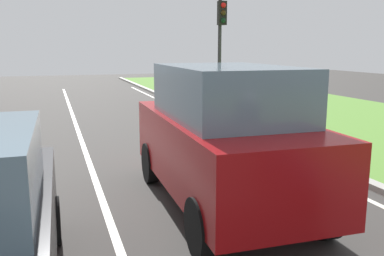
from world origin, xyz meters
name	(u,v)px	position (x,y,z in m)	size (l,w,h in m)	color
ground_plane	(109,143)	(0.00, 14.00, 0.00)	(60.00, 60.00, 0.00)	#383533
lane_line_center	(83,145)	(-0.70, 14.00, 0.00)	(0.12, 32.00, 0.01)	silver
lane_line_right_edge	(231,134)	(3.60, 14.00, 0.00)	(0.12, 32.00, 0.01)	silver
grass_verge_right	(364,124)	(8.50, 14.00, 0.03)	(9.00, 48.00, 0.06)	#548433
curb_right	(246,131)	(4.10, 14.00, 0.06)	(0.24, 48.00, 0.12)	#9E9B93
car_suv_ahead	(224,136)	(1.15, 8.78, 1.17)	(2.07, 4.55, 2.28)	maroon
traffic_light_near_right	(221,33)	(5.01, 18.25, 3.10)	(0.32, 0.50, 4.62)	#2D2D2D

